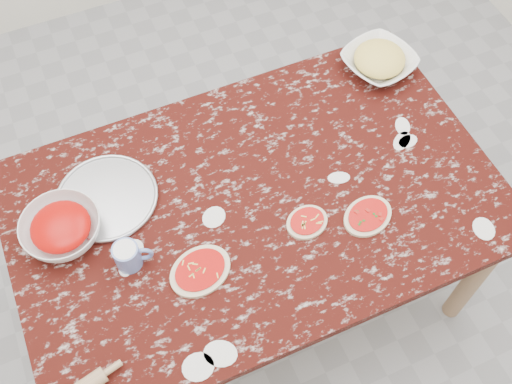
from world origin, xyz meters
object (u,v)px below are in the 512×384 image
object	(u,v)px
worktable	(256,212)
sauce_bowl	(62,229)
cheese_bowl	(379,62)
pizza_tray	(107,198)
flour_mug	(128,256)

from	to	relation	value
worktable	sauce_bowl	bearing A→B (deg)	168.39
worktable	cheese_bowl	size ratio (longest dim) A/B	6.26
sauce_bowl	pizza_tray	bearing A→B (deg)	24.96
worktable	cheese_bowl	xyz separation A→B (m)	(0.66, 0.35, 0.11)
sauce_bowl	flour_mug	size ratio (longest dim) A/B	2.12
worktable	sauce_bowl	world-z (taller)	sauce_bowl
flour_mug	worktable	bearing A→B (deg)	6.63
worktable	pizza_tray	size ratio (longest dim) A/B	4.88
cheese_bowl	flour_mug	world-z (taller)	flour_mug
pizza_tray	flour_mug	xyz separation A→B (m)	(0.00, -0.25, 0.04)
pizza_tray	cheese_bowl	bearing A→B (deg)	7.75
flour_mug	cheese_bowl	bearing A→B (deg)	20.04
sauce_bowl	cheese_bowl	xyz separation A→B (m)	(1.26, 0.23, -0.01)
pizza_tray	flour_mug	bearing A→B (deg)	-89.49
pizza_tray	cheese_bowl	xyz separation A→B (m)	(1.10, 0.15, 0.02)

